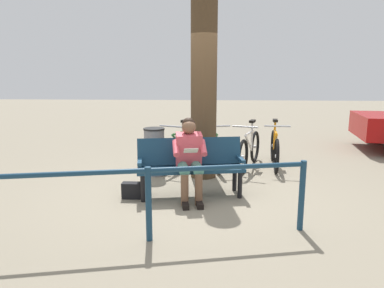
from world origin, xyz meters
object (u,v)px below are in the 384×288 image
bicycle_green (181,149)px  tree_trunk (204,92)px  bicycle_silver (275,149)px  bicycle_red (249,150)px  litter_bin (154,151)px  bicycle_black (212,149)px  bench (190,162)px  handbag (132,190)px  person_reading (189,155)px

bicycle_green → tree_trunk: bearing=57.5°
bicycle_silver → bicycle_red: size_ratio=1.04×
litter_bin → bicycle_green: bicycle_green is taller
bicycle_red → bicycle_black: same height
bicycle_red → tree_trunk: bearing=-34.6°
bicycle_silver → bicycle_green: 1.88m
bench → handbag: bench is taller
tree_trunk → bicycle_black: 1.37m
person_reading → bicycle_green: (0.28, -1.78, -0.31)m
handbag → litter_bin: (-0.13, -1.28, 0.32)m
person_reading → handbag: 1.02m
litter_bin → bicycle_silver: bicycle_silver is taller
bicycle_green → bicycle_black: bearing=118.9°
bicycle_black → bicycle_silver: bearing=80.2°
litter_bin → bicycle_green: bearing=-127.9°
bicycle_silver → bicycle_black: bearing=-80.5°
bench → bicycle_green: size_ratio=1.05×
person_reading → bicycle_silver: size_ratio=0.72×
bench → bicycle_silver: (-1.59, -1.77, -0.15)m
tree_trunk → litter_bin: bearing=-4.3°
bicycle_red → bicycle_black: bearing=-75.4°
tree_trunk → litter_bin: 1.41m
bench → litter_bin: size_ratio=1.90×
litter_bin → bicycle_black: bicycle_black is taller
bench → person_reading: 0.23m
person_reading → handbag: size_ratio=4.00×
bench → person_reading: person_reading is taller
bicycle_green → bicycle_red: bearing=112.5°
bicycle_silver → bicycle_black: same height
litter_bin → bicycle_red: bicycle_red is taller
bicycle_red → bicycle_silver: bearing=123.6°
litter_bin → bicycle_black: 1.25m
person_reading → bicycle_red: size_ratio=0.75×
bicycle_silver → bench: bearing=-35.9°
tree_trunk → bicycle_black: tree_trunk is taller
bench → tree_trunk: bearing=-109.9°
bench → person_reading: (0.00, 0.17, 0.16)m
tree_trunk → bicycle_red: 1.60m
litter_bin → handbag: bearing=84.0°
person_reading → litter_bin: size_ratio=1.38×
bicycle_silver → litter_bin: bearing=-66.7°
bench → handbag: size_ratio=5.53×
bicycle_black → bicycle_green: bearing=-96.0°
person_reading → bicycle_red: 2.12m
tree_trunk → handbag: bearing=49.5°
bench → bicycle_black: bicycle_black is taller
bicycle_red → bench: bearing=-14.0°
bicycle_red → person_reading: bearing=-11.6°
bench → person_reading: bearing=79.5°
litter_bin → bicycle_red: size_ratio=0.54×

